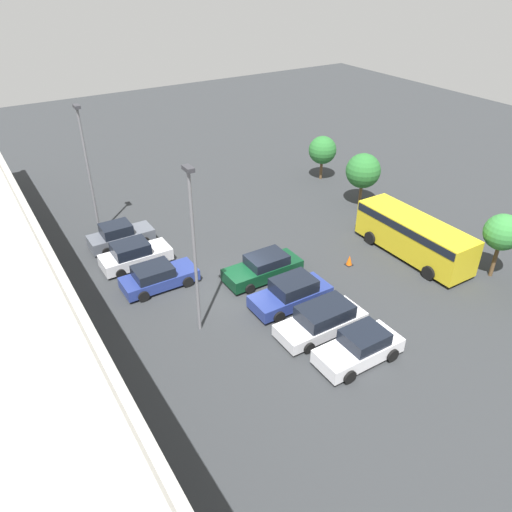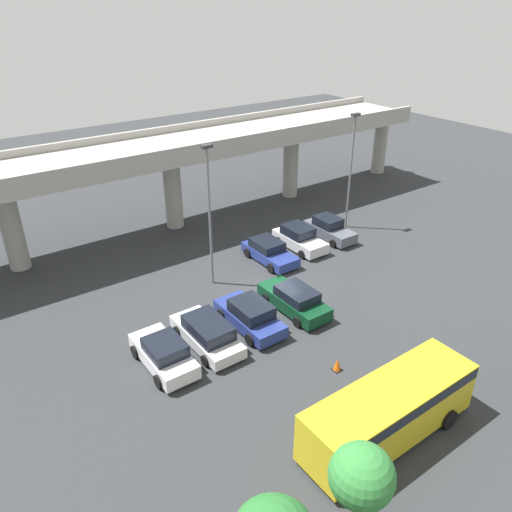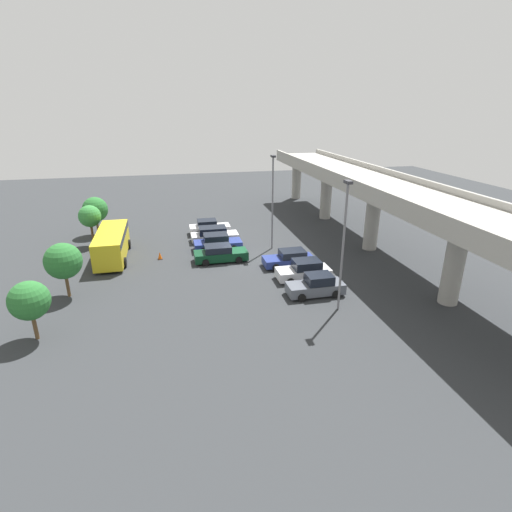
{
  "view_description": "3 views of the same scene",
  "coord_description": "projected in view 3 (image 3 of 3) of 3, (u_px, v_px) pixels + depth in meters",
  "views": [
    {
      "loc": [
        -21.36,
        12.23,
        17.2
      ],
      "look_at": [
        -1.13,
        -0.38,
        2.61
      ],
      "focal_mm": 35.0,
      "sensor_mm": 36.0,
      "label": 1
    },
    {
      "loc": [
        -16.23,
        -20.63,
        16.77
      ],
      "look_at": [
        0.45,
        2.7,
        1.64
      ],
      "focal_mm": 35.0,
      "sensor_mm": 36.0,
      "label": 2
    },
    {
      "loc": [
        34.28,
        -5.94,
        13.47
      ],
      "look_at": [
        1.79,
        1.29,
        0.86
      ],
      "focal_mm": 28.0,
      "sensor_mm": 36.0,
      "label": 3
    }
  ],
  "objects": [
    {
      "name": "ground_plane",
      "position": [
        238.0,
        259.0,
        37.27
      ],
      "size": [
        102.19,
        102.19,
        0.0
      ],
      "primitive_type": "plane",
      "color": "#2D3033"
    },
    {
      "name": "traffic_cone",
      "position": [
        160.0,
        256.0,
        37.15
      ],
      "size": [
        0.44,
        0.44,
        0.7
      ],
      "color": "black",
      "rests_on": "ground_plane"
    },
    {
      "name": "parked_car_0",
      "position": [
        209.0,
        227.0,
        44.35
      ],
      "size": [
        2.13,
        4.42,
        1.61
      ],
      "rotation": [
        0.0,
        0.0,
        1.57
      ],
      "color": "silver",
      "rests_on": "ground_plane"
    },
    {
      "name": "tree_front_centre",
      "position": [
        90.0,
        216.0,
        39.93
      ],
      "size": [
        2.19,
        2.19,
        4.16
      ],
      "color": "brown",
      "rests_on": "ground_plane"
    },
    {
      "name": "parked_car_5",
      "position": [
        304.0,
        271.0,
        32.74
      ],
      "size": [
        2.11,
        4.4,
        1.64
      ],
      "rotation": [
        0.0,
        0.0,
        -1.57
      ],
      "color": "silver",
      "rests_on": "ground_plane"
    },
    {
      "name": "parked_car_2",
      "position": [
        217.0,
        242.0,
        39.43
      ],
      "size": [
        2.19,
        4.67,
        1.62
      ],
      "rotation": [
        0.0,
        0.0,
        1.57
      ],
      "color": "navy",
      "rests_on": "ground_plane"
    },
    {
      "name": "tree_front_right",
      "position": [
        63.0,
        261.0,
        29.04
      ],
      "size": [
        2.67,
        2.67,
        4.18
      ],
      "color": "brown",
      "rests_on": "ground_plane"
    },
    {
      "name": "parked_car_3",
      "position": [
        220.0,
        254.0,
        36.57
      ],
      "size": [
        2.13,
        4.85,
        1.53
      ],
      "rotation": [
        0.0,
        0.0,
        1.57
      ],
      "color": "#0C381E",
      "rests_on": "ground_plane"
    },
    {
      "name": "lamp_post_near_aisle",
      "position": [
        273.0,
        196.0,
        38.2
      ],
      "size": [
        0.7,
        0.35,
        9.15
      ],
      "color": "slate",
      "rests_on": "ground_plane"
    },
    {
      "name": "shuttle_bus",
      "position": [
        112.0,
        242.0,
        36.96
      ],
      "size": [
        8.27,
        2.76,
        2.61
      ],
      "color": "gold",
      "rests_on": "ground_plane"
    },
    {
      "name": "tree_front_far_right",
      "position": [
        29.0,
        301.0,
        23.66
      ],
      "size": [
        2.38,
        2.38,
        3.81
      ],
      "color": "brown",
      "rests_on": "ground_plane"
    },
    {
      "name": "lamp_post_mid_lot",
      "position": [
        344.0,
        239.0,
        26.3
      ],
      "size": [
        0.7,
        0.35,
        9.06
      ],
      "color": "slate",
      "rests_on": "ground_plane"
    },
    {
      "name": "parked_car_4",
      "position": [
        289.0,
        259.0,
        35.47
      ],
      "size": [
        2.12,
        4.49,
        1.46
      ],
      "rotation": [
        0.0,
        0.0,
        -1.57
      ],
      "color": "navy",
      "rests_on": "ground_plane"
    },
    {
      "name": "parked_car_6",
      "position": [
        316.0,
        286.0,
        30.04
      ],
      "size": [
        1.98,
        4.3,
        1.63
      ],
      "rotation": [
        0.0,
        0.0,
        -1.57
      ],
      "color": "#515660",
      "rests_on": "ground_plane"
    },
    {
      "name": "parked_car_1",
      "position": [
        214.0,
        234.0,
        41.98
      ],
      "size": [
        2.2,
        4.89,
        1.55
      ],
      "rotation": [
        0.0,
        0.0,
        1.57
      ],
      "color": "silver",
      "rests_on": "ground_plane"
    },
    {
      "name": "tree_front_left",
      "position": [
        95.0,
        210.0,
        43.25
      ],
      "size": [
        2.68,
        2.68,
        4.22
      ],
      "color": "brown",
      "rests_on": "ground_plane"
    },
    {
      "name": "highway_overpass",
      "position": [
        375.0,
        191.0,
        37.91
      ],
      "size": [
        49.05,
        6.39,
        7.32
      ],
      "color": "#9E9B93",
      "rests_on": "ground_plane"
    }
  ]
}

